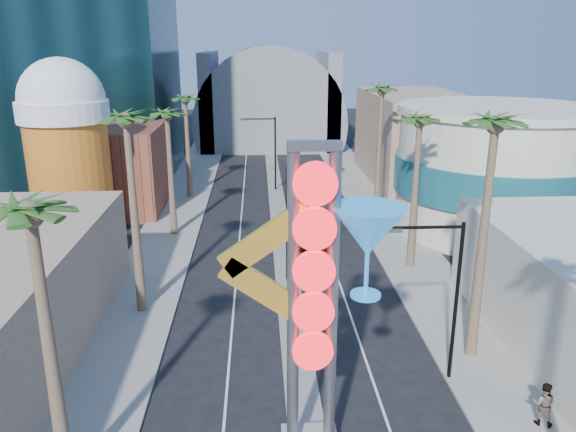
{
  "coord_description": "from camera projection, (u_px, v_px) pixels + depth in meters",
  "views": [
    {
      "loc": [
        -1.86,
        -15.1,
        15.71
      ],
      "look_at": [
        0.03,
        19.72,
        4.74
      ],
      "focal_mm": 35.0,
      "sensor_mm": 36.0,
      "label": 1
    }
  ],
  "objects": [
    {
      "name": "pedestrian_b",
      "position": [
        543.0,
        404.0,
        23.53
      ],
      "size": [
        1.18,
        1.08,
        1.95
      ],
      "primitive_type": "imported",
      "rotation": [
        0.0,
        0.0,
        2.69
      ],
      "color": "gray",
      "rests_on": "sidewalk_east"
    },
    {
      "name": "neon_sign",
      "position": [
        336.0,
        288.0,
        19.87
      ],
      "size": [
        6.53,
        2.6,
        12.55
      ],
      "color": "gray",
      "rests_on": "ground"
    },
    {
      "name": "streetlight_2",
      "position": [
        447.0,
        288.0,
        25.71
      ],
      "size": [
        3.45,
        0.25,
        8.0
      ],
      "color": "black",
      "rests_on": "ground"
    },
    {
      "name": "turquoise_building",
      "position": [
        494.0,
        170.0,
        47.13
      ],
      "size": [
        16.6,
        16.6,
        10.6
      ],
      "color": "beige",
      "rests_on": "ground"
    },
    {
      "name": "streetlight_1",
      "position": [
        270.0,
        146.0,
        59.61
      ],
      "size": [
        3.79,
        0.25,
        8.0
      ],
      "color": "black",
      "rests_on": "ground"
    },
    {
      "name": "streetlight_0",
      "position": [
        296.0,
        213.0,
        36.81
      ],
      "size": [
        3.79,
        0.25,
        8.0
      ],
      "color": "black",
      "rests_on": "ground"
    },
    {
      "name": "palm_0",
      "position": [
        32.0,
        232.0,
        17.65
      ],
      "size": [
        2.4,
        2.4,
        11.7
      ],
      "color": "brown",
      "rests_on": "ground"
    },
    {
      "name": "sidewalk_west",
      "position": [
        177.0,
        216.0,
        52.02
      ],
      "size": [
        5.0,
        100.0,
        0.15
      ],
      "primitive_type": "cube",
      "color": "gray",
      "rests_on": "ground"
    },
    {
      "name": "median",
      "position": [
        278.0,
        206.0,
        55.37
      ],
      "size": [
        1.6,
        84.0,
        0.15
      ],
      "primitive_type": "cube",
      "color": "gray",
      "rests_on": "ground"
    },
    {
      "name": "palm_3",
      "position": [
        185.0,
        105.0,
        55.89
      ],
      "size": [
        2.4,
        2.4,
        11.2
      ],
      "color": "brown",
      "rests_on": "ground"
    },
    {
      "name": "palm_7",
      "position": [
        382.0,
        99.0,
        48.8
      ],
      "size": [
        2.4,
        2.4,
        12.7
      ],
      "color": "brown",
      "rests_on": "ground"
    },
    {
      "name": "palm_2",
      "position": [
        167.0,
        122.0,
        44.46
      ],
      "size": [
        2.4,
        2.4,
        11.2
      ],
      "color": "brown",
      "rests_on": "ground"
    },
    {
      "name": "filler_east",
      "position": [
        414.0,
        138.0,
        64.25
      ],
      "size": [
        10.0,
        20.0,
        10.0
      ],
      "primitive_type": "cube",
      "color": "#957460",
      "rests_on": "ground"
    },
    {
      "name": "palm_6",
      "position": [
        419.0,
        130.0,
        37.64
      ],
      "size": [
        2.4,
        2.4,
        11.7
      ],
      "color": "brown",
      "rests_on": "ground"
    },
    {
      "name": "brick_filler_west",
      "position": [
        110.0,
        169.0,
        53.36
      ],
      "size": [
        10.0,
        10.0,
        8.0
      ],
      "primitive_type": "cube",
      "color": "brown",
      "rests_on": "ground"
    },
    {
      "name": "canopy",
      "position": [
        269.0,
        117.0,
        86.48
      ],
      "size": [
        22.0,
        16.0,
        22.0
      ],
      "color": "slate",
      "rests_on": "ground"
    },
    {
      "name": "sidewalk_east",
      "position": [
        379.0,
        213.0,
        53.0
      ],
      "size": [
        5.0,
        100.0,
        0.15
      ],
      "primitive_type": "cube",
      "color": "gray",
      "rests_on": "ground"
    },
    {
      "name": "beer_mug",
      "position": [
        67.0,
        143.0,
        44.53
      ],
      "size": [
        7.0,
        7.0,
        14.5
      ],
      "color": "orange",
      "rests_on": "ground"
    },
    {
      "name": "palm_1",
      "position": [
        127.0,
        133.0,
        30.72
      ],
      "size": [
        2.4,
        2.4,
        12.7
      ],
      "color": "brown",
      "rests_on": "ground"
    },
    {
      "name": "palm_5",
      "position": [
        494.0,
        141.0,
        25.81
      ],
      "size": [
        2.4,
        2.4,
        13.2
      ],
      "color": "brown",
      "rests_on": "ground"
    },
    {
      "name": "red_pickup",
      "position": [
        316.0,
        233.0,
        45.14
      ],
      "size": [
        3.35,
        6.33,
        1.7
      ],
      "primitive_type": "imported",
      "rotation": [
        0.0,
        0.0,
        -0.09
      ],
      "color": "maroon",
      "rests_on": "ground"
    }
  ]
}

